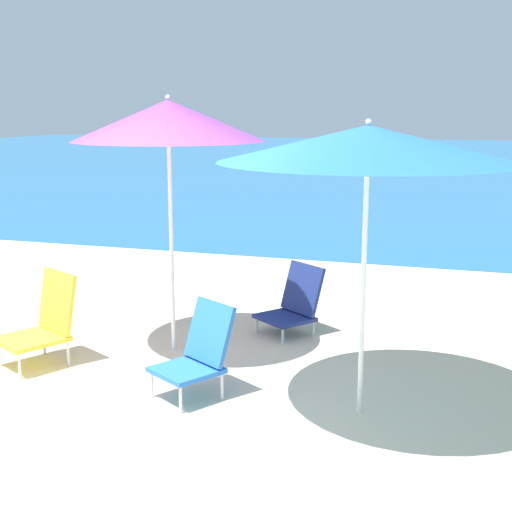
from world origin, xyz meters
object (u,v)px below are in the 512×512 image
Objects in this scene: beach_umbrella_purple at (168,121)px; beach_chair_blue at (198,351)px; beach_chair_navy at (294,303)px; beach_umbrella_blue at (368,144)px; beach_chair_yellow at (44,321)px.

beach_chair_blue is at bearing -55.62° from beach_umbrella_purple.
beach_chair_blue is (-0.29, -1.71, 0.05)m from beach_chair_navy.
beach_umbrella_blue is at bearing -24.45° from beach_umbrella_purple.
beach_chair_yellow is (-2.71, 0.19, -1.53)m from beach_umbrella_blue.
beach_umbrella_blue is 2.48m from beach_chair_navy.
beach_umbrella_purple is 3.20× the size of beach_chair_blue.
beach_umbrella_purple is at bearing -101.05° from beach_chair_navy.
beach_chair_yellow is (-0.90, -0.64, -1.65)m from beach_umbrella_purple.
beach_umbrella_blue is at bearing 23.32° from beach_chair_yellow.
beach_umbrella_blue is at bearing 33.61° from beach_chair_blue.
beach_umbrella_purple is 2.00m from beach_umbrella_blue.
beach_umbrella_purple reaches higher than beach_chair_navy.
beach_umbrella_blue is 2.67× the size of beach_chair_yellow.
beach_chair_yellow is 1.10× the size of beach_chair_blue.
beach_chair_yellow reaches higher than beach_chair_navy.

